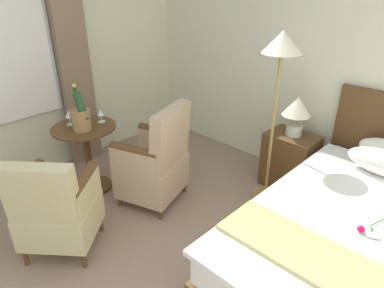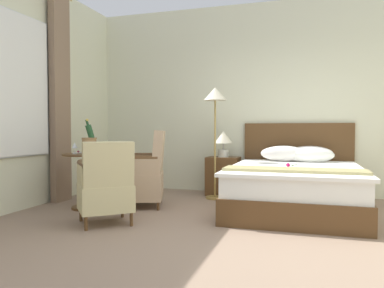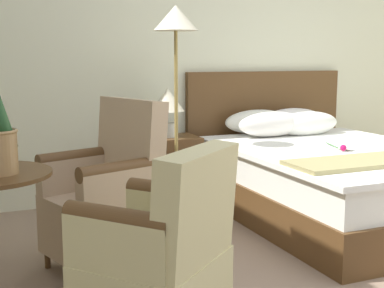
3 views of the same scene
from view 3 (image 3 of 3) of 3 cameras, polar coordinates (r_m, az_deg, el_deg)
wall_headboard_side at (r=5.27m, az=5.53°, el=12.11°), size 6.49×0.12×3.09m
bed at (r=4.51m, az=14.35°, el=-3.18°), size 1.66×2.28×1.14m
nightstand at (r=4.62m, az=-2.56°, el=-2.96°), size 0.53×0.37×0.61m
bedside_lamp at (r=4.53m, az=-2.62°, el=4.20°), size 0.29×0.29×0.42m
floor_lamp_brass at (r=4.18m, az=-1.74°, el=10.92°), size 0.34×0.34×1.67m
armchair_by_window at (r=3.27m, az=-9.07°, el=-5.98°), size 0.73×0.73×1.03m
armchair_facing_bed at (r=2.33m, az=-3.32°, el=-12.11°), size 0.76×0.76×0.92m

